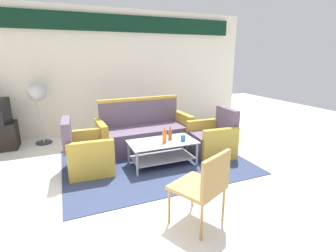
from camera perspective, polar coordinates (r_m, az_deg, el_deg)
name	(u,v)px	position (r m, az deg, el deg)	size (l,w,h in m)	color
ground_plane	(169,183)	(3.70, 0.25, -12.82)	(14.00, 14.00, 0.00)	silver
wall_back	(119,69)	(6.19, -11.10, 12.63)	(6.52, 0.19, 2.80)	silver
rug	(155,162)	(4.38, -2.86, -8.10)	(3.00, 2.28, 0.01)	#2D3856
couch	(145,133)	(4.95, -5.35, -1.51)	(1.83, 0.81, 0.96)	#5B4C60
armchair_left	(88,154)	(4.15, -17.70, -6.00)	(0.73, 0.79, 0.85)	#5B4C60
armchair_right	(213,140)	(4.66, 10.13, -3.11)	(0.74, 0.79, 0.85)	#5B4C60
coffee_table	(162,149)	(4.18, -1.28, -5.30)	(1.10, 0.60, 0.40)	silver
bottle_brown	(170,135)	(4.21, 0.47, -1.97)	(0.07, 0.07, 0.22)	brown
bottle_orange	(164,137)	(4.05, -0.81, -2.47)	(0.07, 0.07, 0.26)	#D85919
cup	(183,138)	(4.15, 3.43, -2.74)	(0.08, 0.08, 0.10)	#2659A5
pedestal_fan	(37,95)	(5.67, -27.51, 6.23)	(0.36, 0.36, 1.27)	#2D2D33
wicker_chair	(205,183)	(2.68, 8.31, -12.75)	(0.64, 0.64, 0.84)	#AD844C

